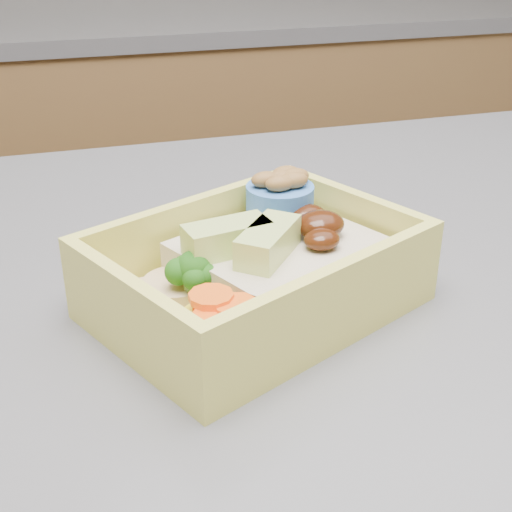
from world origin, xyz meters
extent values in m
cube|color=brown|center=(0.00, 1.20, 0.45)|extent=(3.20, 0.60, 0.90)
cube|color=#333338|center=(0.00, 1.20, 0.92)|extent=(3.20, 0.62, 0.03)
cube|color=#333338|center=(0.00, -0.10, 0.90)|extent=(1.24, 0.84, 0.04)
cube|color=#DCD65A|center=(-0.04, -0.03, 0.92)|extent=(0.23, 0.20, 0.01)
cube|color=#DCD65A|center=(-0.07, 0.03, 0.95)|extent=(0.17, 0.09, 0.05)
cube|color=#DCD65A|center=(-0.02, -0.08, 0.95)|extent=(0.17, 0.09, 0.05)
cube|color=#DCD65A|center=(0.04, 0.01, 0.95)|extent=(0.06, 0.11, 0.05)
cube|color=#DCD65A|center=(-0.12, -0.07, 0.95)|extent=(0.06, 0.11, 0.05)
cube|color=tan|center=(-0.02, -0.02, 0.94)|extent=(0.15, 0.14, 0.03)
ellipsoid|color=#341507|center=(0.00, -0.02, 0.97)|extent=(0.04, 0.04, 0.02)
ellipsoid|color=#341507|center=(0.00, 0.00, 0.96)|extent=(0.03, 0.03, 0.01)
ellipsoid|color=#341507|center=(0.00, -0.03, 0.96)|extent=(0.03, 0.03, 0.01)
cube|color=#C1DA72|center=(-0.04, -0.03, 0.97)|extent=(0.05, 0.05, 0.02)
cube|color=#C1DA72|center=(-0.06, -0.02, 0.97)|extent=(0.05, 0.03, 0.02)
cylinder|color=#7DAE5D|center=(-0.08, -0.03, 0.94)|extent=(0.01, 0.01, 0.02)
sphere|color=#205A14|center=(-0.08, -0.03, 0.96)|extent=(0.02, 0.02, 0.02)
sphere|color=#205A14|center=(-0.07, -0.02, 0.95)|extent=(0.02, 0.02, 0.02)
sphere|color=#205A14|center=(-0.09, -0.03, 0.95)|extent=(0.02, 0.02, 0.02)
sphere|color=#205A14|center=(-0.07, -0.04, 0.95)|extent=(0.01, 0.01, 0.01)
sphere|color=#205A14|center=(-0.08, -0.04, 0.95)|extent=(0.01, 0.01, 0.01)
sphere|color=#205A14|center=(-0.08, -0.02, 0.95)|extent=(0.01, 0.01, 0.01)
cylinder|color=yellow|center=(-0.08, -0.08, 0.94)|extent=(0.05, 0.05, 0.02)
cylinder|color=#FF5E15|center=(-0.08, -0.08, 0.95)|extent=(0.02, 0.02, 0.00)
cylinder|color=#FF5E15|center=(-0.08, -0.09, 0.95)|extent=(0.02, 0.02, 0.00)
cylinder|color=#FF5E15|center=(-0.07, -0.08, 0.96)|extent=(0.02, 0.02, 0.00)
cylinder|color=#FF5E15|center=(-0.08, -0.07, 0.96)|extent=(0.02, 0.02, 0.00)
cylinder|color=tan|center=(-0.11, -0.02, 0.93)|extent=(0.04, 0.04, 0.01)
cylinder|color=tan|center=(-0.09, -0.02, 0.94)|extent=(0.04, 0.04, 0.01)
ellipsoid|color=silver|center=(-0.08, 0.00, 0.94)|extent=(0.02, 0.02, 0.02)
ellipsoid|color=silver|center=(-0.10, -0.07, 0.94)|extent=(0.02, 0.02, 0.02)
cylinder|color=#3B74C9|center=(-0.01, 0.03, 0.97)|extent=(0.05, 0.05, 0.02)
ellipsoid|color=brown|center=(-0.01, 0.03, 0.98)|extent=(0.02, 0.02, 0.01)
ellipsoid|color=brown|center=(0.00, 0.03, 0.98)|extent=(0.02, 0.02, 0.01)
ellipsoid|color=brown|center=(-0.02, 0.03, 0.98)|extent=(0.02, 0.02, 0.01)
ellipsoid|color=brown|center=(0.00, 0.02, 0.98)|extent=(0.02, 0.02, 0.01)
ellipsoid|color=brown|center=(-0.01, 0.02, 0.98)|extent=(0.02, 0.02, 0.01)
ellipsoid|color=brown|center=(0.00, 0.03, 0.98)|extent=(0.02, 0.02, 0.01)
camera|label=1|loc=(-0.15, -0.39, 1.15)|focal=50.00mm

